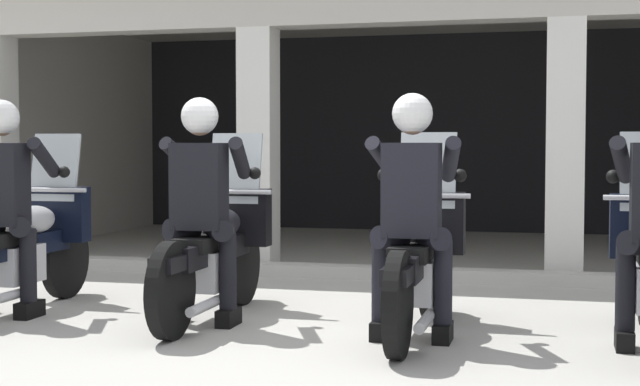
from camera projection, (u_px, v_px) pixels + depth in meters
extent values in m
plane|color=#A8A59E|center=(387.00, 271.00, 9.39)|extent=(80.00, 80.00, 0.00)
cube|color=black|center=(457.00, 133.00, 13.75)|extent=(10.05, 0.24, 2.87)
cube|color=#BCB7AD|center=(406.00, 1.00, 9.10)|extent=(10.05, 0.36, 0.44)
cube|color=#BCB7AD|center=(437.00, 4.00, 11.30)|extent=(10.05, 5.29, 0.16)
cube|color=#BCB7AD|center=(69.00, 132.00, 12.60)|extent=(0.30, 5.29, 2.87)
cube|color=silver|center=(259.00, 149.00, 9.54)|extent=(0.35, 0.36, 2.43)
cube|color=silver|center=(565.00, 149.00, 8.80)|extent=(0.35, 0.36, 2.43)
cube|color=#B7B5AD|center=(397.00, 274.00, 8.74)|extent=(9.65, 0.24, 0.12)
cylinder|color=black|center=(65.00, 259.00, 7.71)|extent=(0.09, 0.64, 0.64)
cube|color=black|center=(65.00, 234.00, 7.70)|extent=(0.14, 0.44, 0.08)
cube|color=silver|center=(14.00, 264.00, 6.98)|extent=(0.28, 0.44, 0.28)
cube|color=black|center=(17.00, 246.00, 7.02)|extent=(0.18, 1.24, 0.16)
ellipsoid|color=#B2B2B7|center=(33.00, 220.00, 7.23)|extent=(0.26, 0.48, 0.22)
cube|color=black|center=(3.00, 239.00, 6.85)|extent=(0.24, 0.52, 0.10)
cylinder|color=silver|center=(61.00, 231.00, 7.64)|extent=(0.05, 0.24, 0.53)
cube|color=black|center=(57.00, 214.00, 7.58)|extent=(0.52, 0.16, 0.44)
sphere|color=silver|center=(63.00, 211.00, 7.67)|extent=(0.18, 0.18, 0.18)
cube|color=silver|center=(55.00, 168.00, 7.54)|extent=(0.40, 0.14, 0.54)
cylinder|color=silver|center=(50.00, 190.00, 7.47)|extent=(0.62, 0.04, 0.04)
cylinder|color=silver|center=(1.00, 298.00, 6.62)|extent=(0.07, 0.55, 0.07)
cube|color=black|center=(1.00, 184.00, 6.81)|extent=(0.36, 0.22, 0.60)
cube|color=black|center=(10.00, 181.00, 6.92)|extent=(0.05, 0.02, 0.32)
sphere|color=tan|center=(1.00, 122.00, 6.80)|extent=(0.21, 0.21, 0.21)
sphere|color=silver|center=(1.00, 117.00, 6.80)|extent=(0.26, 0.26, 0.26)
cylinder|color=black|center=(20.00, 227.00, 6.81)|extent=(0.26, 0.29, 0.17)
cylinder|color=black|center=(28.00, 265.00, 6.81)|extent=(0.12, 0.12, 0.53)
cube|color=black|center=(30.00, 309.00, 6.83)|extent=(0.11, 0.26, 0.12)
cylinder|color=black|center=(44.00, 158.00, 6.97)|extent=(0.19, 0.48, 0.31)
sphere|color=black|center=(64.00, 172.00, 7.16)|extent=(0.09, 0.09, 0.09)
sphere|color=black|center=(4.00, 172.00, 7.29)|extent=(0.09, 0.09, 0.09)
cylinder|color=black|center=(242.00, 264.00, 7.40)|extent=(0.09, 0.64, 0.64)
cylinder|color=black|center=(171.00, 290.00, 6.05)|extent=(0.09, 0.64, 0.64)
cube|color=black|center=(242.00, 238.00, 7.39)|extent=(0.14, 0.44, 0.08)
cube|color=silver|center=(207.00, 270.00, 6.67)|extent=(0.28, 0.44, 0.28)
cube|color=black|center=(210.00, 251.00, 6.72)|extent=(0.18, 1.24, 0.16)
ellipsoid|color=black|center=(221.00, 223.00, 6.92)|extent=(0.26, 0.48, 0.22)
cube|color=black|center=(201.00, 244.00, 6.54)|extent=(0.24, 0.52, 0.10)
cube|color=black|center=(174.00, 262.00, 6.10)|extent=(0.16, 0.48, 0.10)
cylinder|color=silver|center=(239.00, 234.00, 7.33)|extent=(0.05, 0.24, 0.53)
cube|color=black|center=(237.00, 217.00, 7.27)|extent=(0.52, 0.16, 0.44)
sphere|color=silver|center=(241.00, 213.00, 7.36)|extent=(0.18, 0.18, 0.18)
cube|color=silver|center=(236.00, 169.00, 7.23)|extent=(0.40, 0.14, 0.54)
cylinder|color=silver|center=(232.00, 192.00, 7.16)|extent=(0.62, 0.04, 0.04)
cylinder|color=silver|center=(206.00, 306.00, 6.32)|extent=(0.07, 0.55, 0.07)
cube|color=black|center=(199.00, 186.00, 6.50)|extent=(0.36, 0.22, 0.60)
cube|color=#14193F|center=(205.00, 183.00, 6.61)|extent=(0.05, 0.02, 0.32)
sphere|color=tan|center=(200.00, 121.00, 6.50)|extent=(0.21, 0.21, 0.21)
sphere|color=silver|center=(200.00, 116.00, 6.49)|extent=(0.26, 0.26, 0.26)
cylinder|color=black|center=(219.00, 231.00, 6.50)|extent=(0.26, 0.29, 0.17)
cylinder|color=black|center=(228.00, 271.00, 6.50)|extent=(0.12, 0.12, 0.53)
cube|color=black|center=(229.00, 317.00, 6.53)|extent=(0.11, 0.26, 0.12)
cylinder|color=black|center=(182.00, 230.00, 6.57)|extent=(0.26, 0.29, 0.17)
cylinder|color=black|center=(174.00, 269.00, 6.60)|extent=(0.12, 0.12, 0.53)
cube|color=black|center=(175.00, 315.00, 6.62)|extent=(0.11, 0.26, 0.12)
cylinder|color=black|center=(240.00, 159.00, 6.66)|extent=(0.19, 0.48, 0.31)
sphere|color=black|center=(255.00, 173.00, 6.86)|extent=(0.09, 0.09, 0.09)
cylinder|color=black|center=(182.00, 158.00, 6.77)|extent=(0.19, 0.48, 0.31)
sphere|color=black|center=(188.00, 173.00, 6.99)|extent=(0.09, 0.09, 0.09)
cylinder|color=black|center=(430.00, 273.00, 6.87)|extent=(0.09, 0.64, 0.64)
cylinder|color=black|center=(398.00, 305.00, 5.51)|extent=(0.09, 0.64, 0.64)
cube|color=black|center=(430.00, 245.00, 6.85)|extent=(0.14, 0.44, 0.08)
cube|color=silver|center=(415.00, 281.00, 6.14)|extent=(0.28, 0.44, 0.28)
cube|color=black|center=(416.00, 260.00, 6.18)|extent=(0.18, 1.24, 0.16)
ellipsoid|color=#B2B2B7|center=(421.00, 230.00, 6.38)|extent=(0.26, 0.48, 0.22)
cube|color=black|center=(412.00, 252.00, 6.00)|extent=(0.24, 0.52, 0.10)
cube|color=black|center=(400.00, 273.00, 5.56)|extent=(0.16, 0.48, 0.10)
cylinder|color=silver|center=(429.00, 241.00, 6.80)|extent=(0.05, 0.24, 0.53)
cube|color=black|center=(428.00, 223.00, 6.73)|extent=(0.52, 0.16, 0.44)
sphere|color=silver|center=(430.00, 219.00, 6.83)|extent=(0.18, 0.18, 0.18)
cube|color=silver|center=(428.00, 170.00, 6.69)|extent=(0.40, 0.14, 0.54)
cylinder|color=silver|center=(426.00, 195.00, 6.62)|extent=(0.62, 0.04, 0.04)
cylinder|color=silver|center=(425.00, 321.00, 5.78)|extent=(0.07, 0.55, 0.07)
cube|color=black|center=(412.00, 190.00, 5.96)|extent=(0.36, 0.22, 0.60)
cube|color=#14193F|center=(414.00, 186.00, 6.08)|extent=(0.05, 0.02, 0.32)
sphere|color=tan|center=(412.00, 118.00, 5.96)|extent=(0.21, 0.21, 0.21)
sphere|color=silver|center=(412.00, 114.00, 5.96)|extent=(0.26, 0.26, 0.26)
cylinder|color=black|center=(434.00, 239.00, 5.96)|extent=(0.26, 0.29, 0.17)
cylinder|color=black|center=(443.00, 282.00, 5.96)|extent=(0.12, 0.12, 0.53)
cube|color=black|center=(443.00, 333.00, 5.99)|extent=(0.11, 0.26, 0.12)
cylinder|color=black|center=(390.00, 238.00, 6.03)|extent=(0.26, 0.29, 0.17)
cylinder|color=black|center=(381.00, 280.00, 6.06)|extent=(0.12, 0.12, 0.53)
cube|color=black|center=(381.00, 330.00, 6.09)|extent=(0.11, 0.26, 0.12)
cylinder|color=black|center=(451.00, 160.00, 6.12)|extent=(0.19, 0.48, 0.31)
sphere|color=black|center=(460.00, 176.00, 6.32)|extent=(0.09, 0.09, 0.09)
cylinder|color=black|center=(384.00, 159.00, 6.23)|extent=(0.19, 0.48, 0.31)
sphere|color=black|center=(384.00, 175.00, 6.45)|extent=(0.09, 0.09, 0.09)
cylinder|color=black|center=(636.00, 243.00, 5.71)|extent=(0.26, 0.29, 0.17)
cylinder|color=black|center=(625.00, 288.00, 5.74)|extent=(0.12, 0.12, 0.53)
cube|color=black|center=(624.00, 340.00, 5.77)|extent=(0.11, 0.26, 0.12)
cylinder|color=black|center=(622.00, 160.00, 5.91)|extent=(0.19, 0.48, 0.31)
sphere|color=black|center=(613.00, 177.00, 6.13)|extent=(0.09, 0.09, 0.09)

